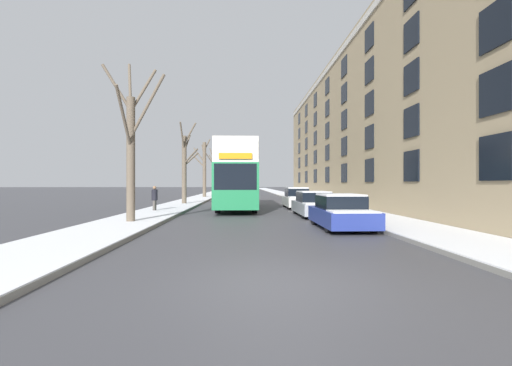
{
  "coord_description": "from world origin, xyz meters",
  "views": [
    {
      "loc": [
        -0.73,
        -6.01,
        1.79
      ],
      "look_at": [
        -0.03,
        12.44,
        1.81
      ],
      "focal_mm": 24.0,
      "sensor_mm": 36.0,
      "label": 1
    }
  ],
  "objects_px": {
    "bare_tree_left_2": "(204,168)",
    "double_decker_bus": "(237,173)",
    "parked_car_0": "(341,212)",
    "parked_car_1": "(314,204)",
    "bare_tree_left_1": "(185,166)",
    "pedestrian_left_sidewalk": "(155,198)",
    "bare_tree_left_0": "(131,147)",
    "parked_car_2": "(297,199)",
    "bare_tree_left_3": "(213,169)"
  },
  "relations": [
    {
      "from": "bare_tree_left_2",
      "to": "double_decker_bus",
      "type": "height_order",
      "value": "bare_tree_left_2"
    },
    {
      "from": "bare_tree_left_2",
      "to": "parked_car_0",
      "type": "relative_size",
      "value": 1.82
    },
    {
      "from": "parked_car_1",
      "to": "bare_tree_left_1",
      "type": "bearing_deg",
      "value": 132.48
    },
    {
      "from": "parked_car_1",
      "to": "pedestrian_left_sidewalk",
      "type": "distance_m",
      "value": 9.56
    },
    {
      "from": "bare_tree_left_1",
      "to": "parked_car_0",
      "type": "xyz_separation_m",
      "value": [
        8.68,
        -14.71,
        -2.58
      ]
    },
    {
      "from": "parked_car_1",
      "to": "pedestrian_left_sidewalk",
      "type": "height_order",
      "value": "pedestrian_left_sidewalk"
    },
    {
      "from": "bare_tree_left_2",
      "to": "parked_car_0",
      "type": "bearing_deg",
      "value": -73.08
    },
    {
      "from": "bare_tree_left_0",
      "to": "pedestrian_left_sidewalk",
      "type": "height_order",
      "value": "bare_tree_left_0"
    },
    {
      "from": "parked_car_0",
      "to": "parked_car_2",
      "type": "xyz_separation_m",
      "value": [
        0.0,
        11.27,
        0.05
      ]
    },
    {
      "from": "bare_tree_left_1",
      "to": "bare_tree_left_2",
      "type": "xyz_separation_m",
      "value": [
        -0.03,
        13.9,
        0.52
      ]
    },
    {
      "from": "parked_car_0",
      "to": "parked_car_2",
      "type": "relative_size",
      "value": 0.98
    },
    {
      "from": "bare_tree_left_1",
      "to": "parked_car_2",
      "type": "xyz_separation_m",
      "value": [
        8.68,
        -3.44,
        -2.53
      ]
    },
    {
      "from": "bare_tree_left_0",
      "to": "parked_car_0",
      "type": "xyz_separation_m",
      "value": [
        8.75,
        -1.51,
        -2.75
      ]
    },
    {
      "from": "pedestrian_left_sidewalk",
      "to": "parked_car_0",
      "type": "bearing_deg",
      "value": 55.73
    },
    {
      "from": "double_decker_bus",
      "to": "bare_tree_left_0",
      "type": "bearing_deg",
      "value": -116.7
    },
    {
      "from": "double_decker_bus",
      "to": "bare_tree_left_2",
      "type": "bearing_deg",
      "value": 103.48
    },
    {
      "from": "bare_tree_left_0",
      "to": "bare_tree_left_3",
      "type": "xyz_separation_m",
      "value": [
        -0.01,
        40.95,
        0.79
      ]
    },
    {
      "from": "bare_tree_left_3",
      "to": "parked_car_0",
      "type": "distance_m",
      "value": 43.5
    },
    {
      "from": "parked_car_1",
      "to": "pedestrian_left_sidewalk",
      "type": "relative_size",
      "value": 2.79
    },
    {
      "from": "bare_tree_left_0",
      "to": "bare_tree_left_2",
      "type": "distance_m",
      "value": 27.1
    },
    {
      "from": "bare_tree_left_3",
      "to": "parked_car_2",
      "type": "xyz_separation_m",
      "value": [
        8.76,
        -31.19,
        -3.49
      ]
    },
    {
      "from": "double_decker_bus",
      "to": "parked_car_0",
      "type": "distance_m",
      "value": 11.34
    },
    {
      "from": "double_decker_bus",
      "to": "parked_car_0",
      "type": "height_order",
      "value": "double_decker_bus"
    },
    {
      "from": "pedestrian_left_sidewalk",
      "to": "bare_tree_left_0",
      "type": "bearing_deg",
      "value": 9.76
    },
    {
      "from": "bare_tree_left_3",
      "to": "bare_tree_left_0",
      "type": "bearing_deg",
      "value": -89.98
    },
    {
      "from": "parked_car_0",
      "to": "bare_tree_left_2",
      "type": "bearing_deg",
      "value": 106.92
    },
    {
      "from": "bare_tree_left_1",
      "to": "double_decker_bus",
      "type": "bearing_deg",
      "value": -45.2
    },
    {
      "from": "parked_car_2",
      "to": "bare_tree_left_2",
      "type": "bearing_deg",
      "value": 116.66
    },
    {
      "from": "parked_car_0",
      "to": "pedestrian_left_sidewalk",
      "type": "bearing_deg",
      "value": 141.07
    },
    {
      "from": "bare_tree_left_0",
      "to": "bare_tree_left_1",
      "type": "relative_size",
      "value": 1.1
    },
    {
      "from": "bare_tree_left_2",
      "to": "parked_car_0",
      "type": "height_order",
      "value": "bare_tree_left_2"
    },
    {
      "from": "bare_tree_left_0",
      "to": "pedestrian_left_sidewalk",
      "type": "xyz_separation_m",
      "value": [
        -0.54,
        5.99,
        -2.49
      ]
    },
    {
      "from": "bare_tree_left_2",
      "to": "bare_tree_left_1",
      "type": "bearing_deg",
      "value": -89.9
    },
    {
      "from": "bare_tree_left_3",
      "to": "parked_car_1",
      "type": "height_order",
      "value": "bare_tree_left_3"
    },
    {
      "from": "bare_tree_left_3",
      "to": "double_decker_bus",
      "type": "height_order",
      "value": "bare_tree_left_3"
    },
    {
      "from": "bare_tree_left_2",
      "to": "bare_tree_left_3",
      "type": "height_order",
      "value": "bare_tree_left_3"
    },
    {
      "from": "double_decker_bus",
      "to": "parked_car_1",
      "type": "xyz_separation_m",
      "value": [
        4.32,
        -5.09,
        -1.85
      ]
    },
    {
      "from": "bare_tree_left_1",
      "to": "bare_tree_left_3",
      "type": "height_order",
      "value": "bare_tree_left_3"
    },
    {
      "from": "double_decker_bus",
      "to": "pedestrian_left_sidewalk",
      "type": "bearing_deg",
      "value": -150.41
    },
    {
      "from": "bare_tree_left_1",
      "to": "double_decker_bus",
      "type": "xyz_separation_m",
      "value": [
        4.36,
        -4.39,
        -0.73
      ]
    },
    {
      "from": "bare_tree_left_0",
      "to": "parked_car_2",
      "type": "bearing_deg",
      "value": 48.13
    },
    {
      "from": "parked_car_0",
      "to": "bare_tree_left_0",
      "type": "bearing_deg",
      "value": 170.22
    },
    {
      "from": "bare_tree_left_2",
      "to": "pedestrian_left_sidewalk",
      "type": "height_order",
      "value": "bare_tree_left_2"
    },
    {
      "from": "parked_car_0",
      "to": "bare_tree_left_1",
      "type": "bearing_deg",
      "value": 120.54
    },
    {
      "from": "parked_car_0",
      "to": "parked_car_1",
      "type": "xyz_separation_m",
      "value": [
        -0.0,
        5.23,
        -0.0
      ]
    },
    {
      "from": "bare_tree_left_0",
      "to": "pedestrian_left_sidewalk",
      "type": "relative_size",
      "value": 4.55
    },
    {
      "from": "parked_car_0",
      "to": "parked_car_2",
      "type": "height_order",
      "value": "parked_car_2"
    },
    {
      "from": "parked_car_2",
      "to": "parked_car_0",
      "type": "bearing_deg",
      "value": -90.0
    },
    {
      "from": "bare_tree_left_1",
      "to": "parked_car_1",
      "type": "distance_m",
      "value": 13.1
    },
    {
      "from": "parked_car_0",
      "to": "parked_car_1",
      "type": "bearing_deg",
      "value": 90.0
    }
  ]
}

